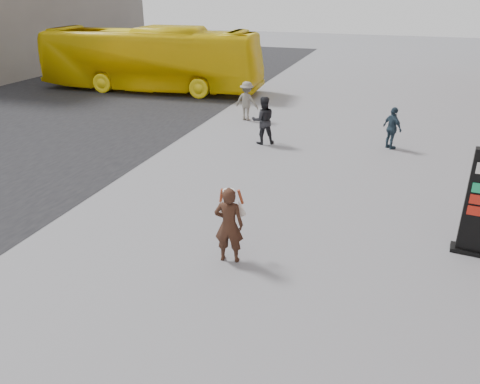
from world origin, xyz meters
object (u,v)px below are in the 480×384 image
(info_pylon, at_px, (479,203))
(pedestrian_a, at_px, (263,120))
(bus, at_px, (150,59))
(pedestrian_c, at_px, (392,128))
(pedestrian_b, at_px, (247,101))
(woman, at_px, (229,224))

(info_pylon, xyz_separation_m, pedestrian_a, (-6.34, 5.80, -0.31))
(bus, relative_size, pedestrian_c, 8.09)
(pedestrian_a, bearing_deg, pedestrian_b, -86.89)
(pedestrian_c, bearing_deg, pedestrian_a, 58.56)
(info_pylon, height_order, woman, info_pylon)
(bus, distance_m, pedestrian_b, 7.98)
(info_pylon, bearing_deg, pedestrian_a, 142.91)
(info_pylon, relative_size, bus, 0.20)
(pedestrian_a, xyz_separation_m, pedestrian_b, (-1.56, 2.85, -0.04))
(pedestrian_b, bearing_deg, pedestrian_a, 129.57)
(pedestrian_c, bearing_deg, woman, 118.95)
(woman, xyz_separation_m, pedestrian_c, (2.82, 8.67, -0.11))
(bus, bearing_deg, pedestrian_c, -119.66)
(info_pylon, distance_m, pedestrian_c, 6.99)
(woman, bearing_deg, pedestrian_a, -87.93)
(info_pylon, bearing_deg, bus, 144.26)
(woman, relative_size, pedestrian_b, 1.01)
(pedestrian_b, bearing_deg, bus, -20.51)
(woman, height_order, pedestrian_c, woman)
(woman, bearing_deg, info_pylon, -166.93)
(pedestrian_b, height_order, pedestrian_c, pedestrian_b)
(pedestrian_c, bearing_deg, pedestrian_b, 28.79)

